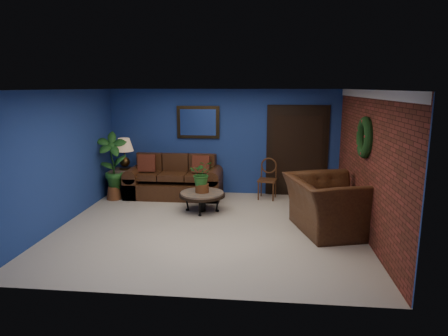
# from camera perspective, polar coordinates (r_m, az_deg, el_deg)

# --- Properties ---
(floor) EXTENTS (5.50, 5.50, 0.00)m
(floor) POSITION_cam_1_polar(r_m,az_deg,el_deg) (7.45, -2.13, -8.47)
(floor) COLOR beige
(floor) RESTS_ON ground
(wall_back) EXTENTS (5.50, 0.04, 2.50)m
(wall_back) POSITION_cam_1_polar(r_m,az_deg,el_deg) (9.57, -0.09, 3.74)
(wall_back) COLOR navy
(wall_back) RESTS_ON ground
(wall_left) EXTENTS (0.04, 5.00, 2.50)m
(wall_left) POSITION_cam_1_polar(r_m,az_deg,el_deg) (7.99, -22.14, 1.32)
(wall_left) COLOR navy
(wall_left) RESTS_ON ground
(wall_right_brick) EXTENTS (0.04, 5.00, 2.50)m
(wall_right_brick) POSITION_cam_1_polar(r_m,az_deg,el_deg) (7.27, 19.80, 0.55)
(wall_right_brick) COLOR maroon
(wall_right_brick) RESTS_ON ground
(ceiling) EXTENTS (5.50, 5.00, 0.02)m
(ceiling) POSITION_cam_1_polar(r_m,az_deg,el_deg) (7.00, -2.28, 11.12)
(ceiling) COLOR silver
(ceiling) RESTS_ON wall_back
(crown_molding) EXTENTS (0.03, 5.00, 0.14)m
(crown_molding) POSITION_cam_1_polar(r_m,az_deg,el_deg) (7.14, 20.21, 9.88)
(crown_molding) COLOR white
(crown_molding) RESTS_ON wall_right_brick
(wall_mirror) EXTENTS (1.02, 0.06, 0.77)m
(wall_mirror) POSITION_cam_1_polar(r_m,az_deg,el_deg) (9.56, -3.72, 6.54)
(wall_mirror) COLOR #3C2A14
(wall_mirror) RESTS_ON wall_back
(closet_door) EXTENTS (1.44, 0.06, 2.18)m
(closet_door) POSITION_cam_1_polar(r_m,az_deg,el_deg) (9.55, 10.40, 2.32)
(closet_door) COLOR black
(closet_door) RESTS_ON wall_back
(wreath) EXTENTS (0.16, 0.72, 0.72)m
(wreath) POSITION_cam_1_polar(r_m,az_deg,el_deg) (7.23, 19.48, 4.14)
(wreath) COLOR black
(wreath) RESTS_ON wall_right_brick
(sofa) EXTENTS (2.21, 0.95, 0.99)m
(sofa) POSITION_cam_1_polar(r_m,az_deg,el_deg) (9.52, -7.00, -2.06)
(sofa) COLOR #482B14
(sofa) RESTS_ON ground
(coffee_table) EXTENTS (0.95, 0.95, 0.41)m
(coffee_table) POSITION_cam_1_polar(r_m,az_deg,el_deg) (8.29, -3.14, -3.86)
(coffee_table) COLOR #4E4944
(coffee_table) RESTS_ON ground
(end_table) EXTENTS (0.68, 0.68, 0.62)m
(end_table) POSITION_cam_1_polar(r_m,az_deg,el_deg) (9.79, -13.89, -1.04)
(end_table) COLOR #4E4944
(end_table) RESTS_ON ground
(table_lamp) EXTENTS (0.43, 0.43, 0.72)m
(table_lamp) POSITION_cam_1_polar(r_m,az_deg,el_deg) (9.68, -14.06, 2.50)
(table_lamp) COLOR #3C2A14
(table_lamp) RESTS_ON end_table
(side_chair) EXTENTS (0.46, 0.46, 0.94)m
(side_chair) POSITION_cam_1_polar(r_m,az_deg,el_deg) (9.27, 6.29, -1.12)
(side_chair) COLOR #542E18
(side_chair) RESTS_ON ground
(armchair) EXTENTS (1.67, 1.80, 0.97)m
(armchair) POSITION_cam_1_polar(r_m,az_deg,el_deg) (7.37, 14.75, -5.11)
(armchair) COLOR #482B14
(armchair) RESTS_ON ground
(coffee_plant) EXTENTS (0.55, 0.49, 0.67)m
(coffee_plant) POSITION_cam_1_polar(r_m,az_deg,el_deg) (8.19, -3.18, -1.02)
(coffee_plant) COLOR #5E2F17
(coffee_plant) RESTS_ON coffee_table
(floor_plant) EXTENTS (0.41, 0.36, 0.80)m
(floor_plant) POSITION_cam_1_polar(r_m,az_deg,el_deg) (8.21, 15.25, -3.97)
(floor_plant) COLOR #5E2F17
(floor_plant) RESTS_ON ground
(tall_plant) EXTENTS (0.79, 0.64, 1.55)m
(tall_plant) POSITION_cam_1_polar(r_m,az_deg,el_deg) (9.41, -15.66, 0.65)
(tall_plant) COLOR brown
(tall_plant) RESTS_ON ground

